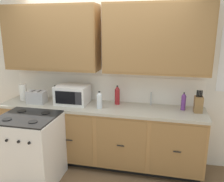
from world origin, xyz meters
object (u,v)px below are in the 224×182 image
at_px(paper_towel_roll, 23,92).
at_px(bottle_amber, 55,93).
at_px(bottle_violet, 183,101).
at_px(knife_block, 198,104).
at_px(bottle_red, 117,95).
at_px(microwave, 72,95).
at_px(bottle_clear, 99,100).
at_px(stove_range, 30,149).
at_px(toaster, 37,97).

bearing_deg(paper_towel_roll, bottle_amber, 7.27).
distance_m(paper_towel_roll, bottle_amber, 0.53).
relative_size(paper_towel_roll, bottle_violet, 1.02).
bearing_deg(paper_towel_roll, bottle_violet, 1.49).
bearing_deg(knife_block, bottle_red, 175.15).
xyz_separation_m(microwave, knife_block, (1.83, 0.01, -0.02)).
height_order(microwave, bottle_clear, microwave).
bearing_deg(stove_range, paper_towel_roll, 125.44).
bearing_deg(knife_block, microwave, -179.59).
height_order(microwave, toaster, microwave).
bearing_deg(bottle_clear, bottle_red, 48.31).
height_order(toaster, paper_towel_roll, paper_towel_roll).
xyz_separation_m(bottle_clear, bottle_amber, (-0.78, 0.20, -0.00)).
height_order(stove_range, microwave, microwave).
height_order(microwave, knife_block, knife_block).
bearing_deg(bottle_red, bottle_violet, -2.70).
relative_size(paper_towel_roll, bottle_amber, 1.04).
bearing_deg(bottle_clear, paper_towel_roll, 174.34).
height_order(bottle_red, bottle_violet, bottle_red).
xyz_separation_m(microwave, toaster, (-0.54, -0.10, -0.04)).
bearing_deg(bottle_amber, microwave, -12.20).
xyz_separation_m(toaster, bottle_violet, (2.18, 0.17, 0.03)).
bearing_deg(bottle_violet, stove_range, -159.95).
distance_m(toaster, paper_towel_roll, 0.32).
bearing_deg(bottle_violet, microwave, -177.70).
bearing_deg(bottle_violet, toaster, -175.65).
height_order(knife_block, paper_towel_roll, knife_block).
bearing_deg(toaster, paper_towel_roll, 161.21).
distance_m(toaster, bottle_red, 1.24).
bearing_deg(bottle_violet, bottle_amber, 179.92).
distance_m(bottle_red, bottle_amber, 0.99).
height_order(paper_towel_roll, bottle_amber, paper_towel_roll).
relative_size(stove_range, bottle_clear, 3.76).
bearing_deg(stove_range, knife_block, 17.17).
distance_m(bottle_violet, bottle_clear, 1.19).
distance_m(stove_range, microwave, 0.97).
bearing_deg(microwave, bottle_violet, 2.30).
bearing_deg(microwave, knife_block, 0.41).
distance_m(stove_range, bottle_violet, 2.21).
relative_size(microwave, bottle_amber, 1.92).
relative_size(microwave, bottle_clear, 1.90).
height_order(bottle_red, bottle_clear, bottle_red).
height_order(toaster, bottle_red, bottle_red).
relative_size(toaster, bottle_amber, 1.12).
bearing_deg(stove_range, bottle_violet, 20.05).
distance_m(toaster, bottle_violet, 2.18).
relative_size(knife_block, paper_towel_roll, 1.19).
distance_m(microwave, bottle_amber, 0.32).
height_order(microwave, paper_towel_roll, microwave).
bearing_deg(bottle_red, toaster, -170.20).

